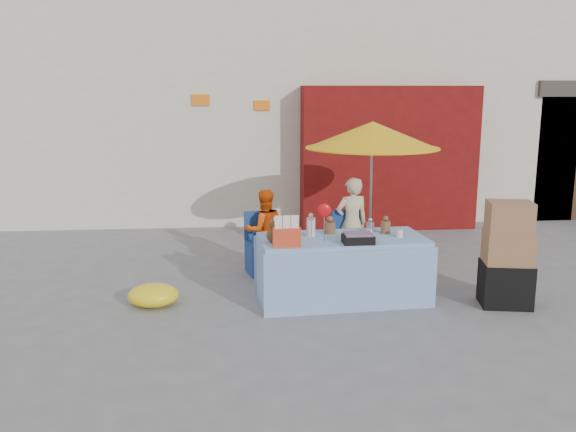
{
  "coord_description": "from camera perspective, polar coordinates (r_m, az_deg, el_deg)",
  "views": [
    {
      "loc": [
        -0.64,
        -6.72,
        2.52
      ],
      "look_at": [
        0.02,
        0.6,
        1.0
      ],
      "focal_mm": 38.0,
      "sensor_mm": 36.0,
      "label": 1
    }
  ],
  "objects": [
    {
      "name": "tarp_bundle",
      "position": [
        7.46,
        -12.49,
        -7.25
      ],
      "size": [
        0.72,
        0.65,
        0.27
      ],
      "primitive_type": "ellipsoid",
      "rotation": [
        0.0,
        0.0,
        -0.33
      ],
      "color": "yellow",
      "rests_on": "ground"
    },
    {
      "name": "chair_right",
      "position": [
        8.7,
        6.07,
        -3.47
      ],
      "size": [
        0.57,
        0.56,
        0.85
      ],
      "rotation": [
        0.0,
        0.0,
        0.22
      ],
      "color": "navy",
      "rests_on": "ground"
    },
    {
      "name": "market_table",
      "position": [
        7.46,
        5.0,
        -4.85
      ],
      "size": [
        2.11,
        1.11,
        1.24
      ],
      "rotation": [
        0.0,
        0.0,
        0.08
      ],
      "color": "#9CC6FA",
      "rests_on": "ground"
    },
    {
      "name": "ground",
      "position": [
        7.21,
        0.25,
        -8.78
      ],
      "size": [
        80.0,
        80.0,
        0.0
      ],
      "primitive_type": "plane",
      "color": "slate",
      "rests_on": "ground"
    },
    {
      "name": "vendor_beige",
      "position": [
        8.74,
        5.98,
        -0.68
      ],
      "size": [
        0.54,
        0.41,
        1.32
      ],
      "primitive_type": "imported",
      "rotation": [
        0.0,
        0.0,
        3.36
      ],
      "color": "beige",
      "rests_on": "ground"
    },
    {
      "name": "chair_left",
      "position": [
        8.55,
        -2.19,
        -3.68
      ],
      "size": [
        0.57,
        0.56,
        0.85
      ],
      "rotation": [
        0.0,
        0.0,
        0.22
      ],
      "color": "navy",
      "rests_on": "ground"
    },
    {
      "name": "box_stack",
      "position": [
        7.64,
        19.82,
        -3.72
      ],
      "size": [
        0.65,
        0.56,
        1.26
      ],
      "rotation": [
        0.0,
        0.0,
        -0.19
      ],
      "color": "black",
      "rests_on": "ground"
    },
    {
      "name": "backdrop",
      "position": [
        14.3,
        -0.53,
        14.03
      ],
      "size": [
        14.0,
        8.0,
        7.8
      ],
      "color": "silver",
      "rests_on": "ground"
    },
    {
      "name": "vendor_orange",
      "position": [
        8.6,
        -2.23,
        -1.34
      ],
      "size": [
        0.65,
        0.55,
        1.16
      ],
      "primitive_type": "imported",
      "rotation": [
        0.0,
        0.0,
        3.36
      ],
      "color": "#F0520C",
      "rests_on": "ground"
    },
    {
      "name": "umbrella",
      "position": [
        8.77,
        7.91,
        7.46
      ],
      "size": [
        1.9,
        1.9,
        2.09
      ],
      "color": "gray",
      "rests_on": "ground"
    }
  ]
}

